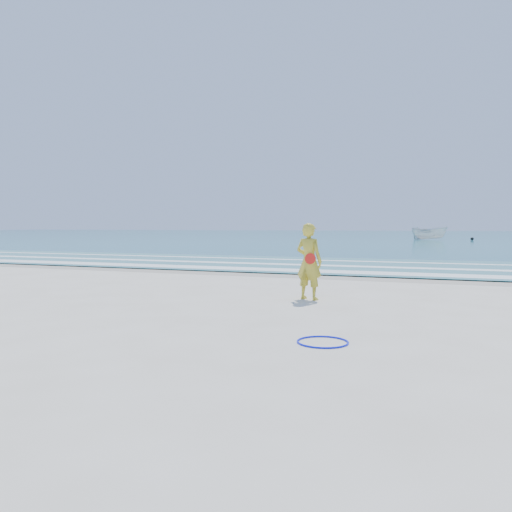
% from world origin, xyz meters
% --- Properties ---
extents(ground, '(400.00, 400.00, 0.00)m').
position_xyz_m(ground, '(0.00, 0.00, 0.00)').
color(ground, silver).
rests_on(ground, ground).
extents(wet_sand, '(400.00, 2.40, 0.00)m').
position_xyz_m(wet_sand, '(0.00, 9.00, 0.00)').
color(wet_sand, '#B2A893').
rests_on(wet_sand, ground).
extents(ocean, '(400.00, 190.00, 0.04)m').
position_xyz_m(ocean, '(0.00, 105.00, 0.02)').
color(ocean, '#19727F').
rests_on(ocean, ground).
extents(shallow, '(400.00, 10.00, 0.01)m').
position_xyz_m(shallow, '(0.00, 14.00, 0.04)').
color(shallow, '#59B7AD').
rests_on(shallow, ocean).
extents(foam_near, '(400.00, 1.40, 0.01)m').
position_xyz_m(foam_near, '(0.00, 10.30, 0.05)').
color(foam_near, white).
rests_on(foam_near, shallow).
extents(foam_mid, '(400.00, 0.90, 0.01)m').
position_xyz_m(foam_mid, '(0.00, 13.20, 0.05)').
color(foam_mid, white).
rests_on(foam_mid, shallow).
extents(foam_far, '(400.00, 0.60, 0.01)m').
position_xyz_m(foam_far, '(0.00, 16.50, 0.05)').
color(foam_far, white).
rests_on(foam_far, shallow).
extents(hoop, '(0.96, 0.96, 0.03)m').
position_xyz_m(hoop, '(3.15, -1.41, 0.01)').
color(hoop, '#0D1AF3').
rests_on(hoop, ground).
extents(boat, '(4.92, 2.64, 1.80)m').
position_xyz_m(boat, '(2.47, 61.52, 0.94)').
color(boat, silver).
rests_on(boat, ocean).
extents(buoy, '(0.41, 0.41, 0.41)m').
position_xyz_m(buoy, '(7.68, 60.07, 0.24)').
color(buoy, black).
rests_on(buoy, ocean).
extents(woman, '(0.79, 0.62, 1.91)m').
position_xyz_m(woman, '(1.72, 3.02, 0.96)').
color(woman, gold).
rests_on(woman, ground).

